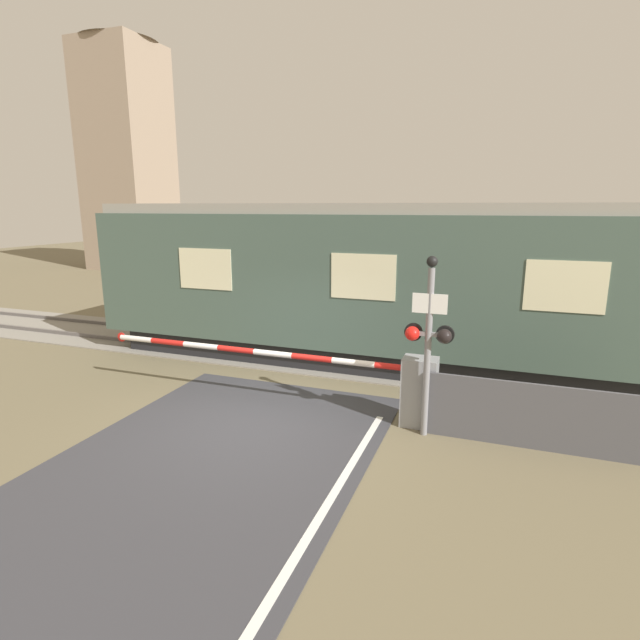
{
  "coord_description": "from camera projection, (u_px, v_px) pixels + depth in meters",
  "views": [
    {
      "loc": [
        4.0,
        -7.45,
        3.83
      ],
      "look_at": [
        0.7,
        1.54,
        1.64
      ],
      "focal_mm": 28.0,
      "sensor_mm": 36.0,
      "label": 1
    }
  ],
  "objects": [
    {
      "name": "crossing_barrier",
      "position": [
        384.0,
        383.0,
        8.99
      ],
      "size": [
        6.89,
        0.44,
        1.25
      ],
      "color": "gray",
      "rests_on": "ground_plane"
    },
    {
      "name": "roadside_fence",
      "position": [
        528.0,
        416.0,
        7.97
      ],
      "size": [
        3.3,
        0.06,
        1.1
      ],
      "color": "#4C4C51",
      "rests_on": "ground_plane"
    },
    {
      "name": "track_bed",
      "position": [
        332.0,
        356.0,
        12.97
      ],
      "size": [
        36.0,
        3.2,
        0.13
      ],
      "color": "gray",
      "rests_on": "ground_plane"
    },
    {
      "name": "train",
      "position": [
        379.0,
        283.0,
        12.12
      ],
      "size": [
        14.26,
        3.03,
        3.89
      ],
      "color": "black",
      "rests_on": "ground_plane"
    },
    {
      "name": "signal_post",
      "position": [
        428.0,
        336.0,
        8.17
      ],
      "size": [
        0.82,
        0.26,
        3.06
      ],
      "color": "gray",
      "rests_on": "ground_plane"
    },
    {
      "name": "distant_building",
      "position": [
        128.0,
        152.0,
        30.55
      ],
      "size": [
        4.63,
        4.63,
        14.01
      ],
      "color": "gray",
      "rests_on": "ground_plane"
    },
    {
      "name": "ground_plane",
      "position": [
        254.0,
        423.0,
        9.01
      ],
      "size": [
        80.0,
        80.0,
        0.0
      ],
      "primitive_type": "plane",
      "color": "#6B6047"
    }
  ]
}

